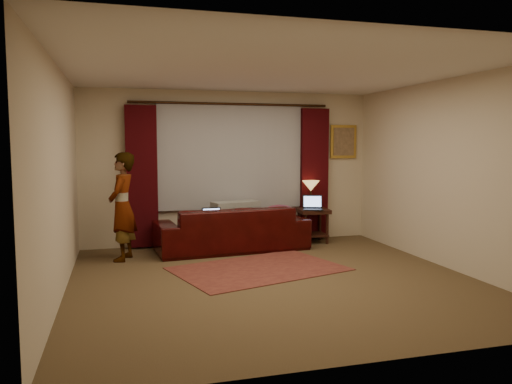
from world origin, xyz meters
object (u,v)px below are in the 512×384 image
(sofa, at_px, (232,220))
(tiffany_lamp, at_px, (311,194))
(end_table, at_px, (313,225))
(laptop_sofa, at_px, (213,216))
(person, at_px, (122,207))
(laptop_table, at_px, (313,203))

(sofa, bearing_deg, tiffany_lamp, -172.53)
(sofa, xyz_separation_m, end_table, (1.50, 0.24, -0.19))
(laptop_sofa, relative_size, end_table, 0.56)
(person, bearing_deg, end_table, 116.73)
(end_table, height_order, person, person)
(end_table, bearing_deg, laptop_table, -113.50)
(sofa, xyz_separation_m, laptop_sofa, (-0.34, -0.19, 0.11))
(person, bearing_deg, laptop_table, 114.51)
(laptop_sofa, height_order, end_table, laptop_sofa)
(tiffany_lamp, bearing_deg, end_table, -83.58)
(sofa, height_order, laptop_sofa, sofa)
(sofa, xyz_separation_m, person, (-1.70, -0.27, 0.31))
(sofa, height_order, end_table, sofa)
(sofa, height_order, laptop_table, sofa)
(sofa, distance_m, laptop_table, 1.46)
(end_table, distance_m, person, 3.28)
(sofa, distance_m, end_table, 1.53)
(end_table, xyz_separation_m, person, (-3.20, -0.50, 0.50))
(sofa, relative_size, person, 1.52)
(tiffany_lamp, relative_size, laptop_table, 1.31)
(laptop_sofa, distance_m, person, 1.38)
(laptop_table, bearing_deg, sofa, -158.28)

